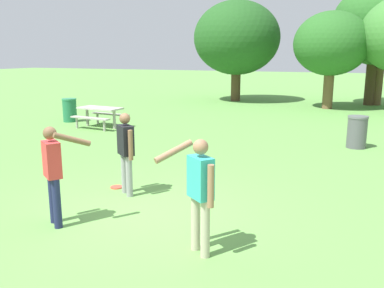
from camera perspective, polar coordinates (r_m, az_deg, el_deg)
The scene contains 12 objects.
ground_plane at distance 7.46m, azimuth -7.28°, elevation -9.25°, with size 120.00×120.00×0.00m, color #609947.
person_thrower at distance 8.08m, azimuth -9.21°, elevation -0.63°, with size 0.50×0.40×1.64m.
person_catcher at distance 5.59m, azimuth 1.07°, elevation -6.17°, with size 0.83×0.52×1.64m.
person_bystander at distance 6.90m, azimuth -18.77°, elevation -3.23°, with size 0.83×0.53×1.64m.
frisbee at distance 8.77m, azimuth -10.48°, elevation -5.93°, with size 0.26×0.26×0.03m, color #E04733.
picnic_table_near at distance 15.96m, azimuth -12.66°, elevation 4.27°, with size 1.82×1.57×0.77m.
trash_can_beside_table at distance 17.70m, azimuth -16.69°, elevation 4.56°, with size 0.59×0.59×0.96m.
trash_can_further_along at distance 13.10m, azimuth 22.01°, elevation 1.57°, with size 0.59×0.59×0.96m.
tree_tall_left at distance 24.69m, azimuth 6.26°, elevation 14.46°, with size 5.00×5.00×5.79m.
tree_broad_center at distance 22.08m, azimuth 18.86°, elevation 13.04°, with size 3.73×3.73×4.84m.
tree_far_right at distance 24.53m, azimuth 24.26°, elevation 15.24°, with size 4.43×4.43×6.32m.
tree_slender_mid at distance 24.77m, azimuth 25.05°, elevation 14.45°, with size 4.75×4.75×6.15m.
Camera 1 is at (3.56, -5.96, 2.74)m, focal length 38.26 mm.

